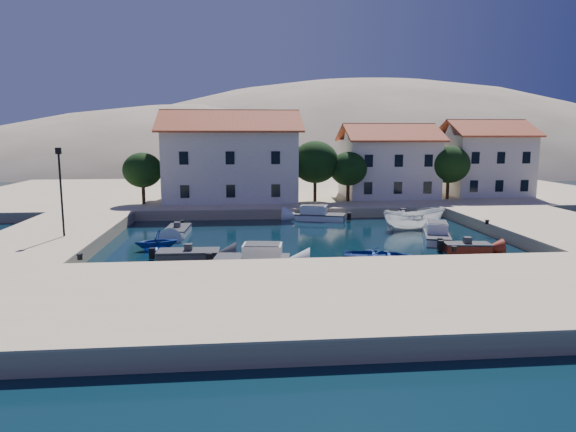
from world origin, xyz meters
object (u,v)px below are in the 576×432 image
object	(u,v)px
building_right	(484,157)
cabin_cruiser_east	(437,235)
cabin_cruiser_south	(252,259)
rowboat_south	(378,260)
building_mid	(388,160)
building_left	(231,155)
lamppost	(61,183)
boat_east	(414,230)

from	to	relation	value
building_right	cabin_cruiser_east	distance (m)	26.32
cabin_cruiser_south	rowboat_south	bearing A→B (deg)	12.62
cabin_cruiser_south	cabin_cruiser_east	size ratio (longest dim) A/B	1.00
cabin_cruiser_east	building_mid	bearing A→B (deg)	11.43
building_left	building_mid	size ratio (longest dim) A/B	1.40
rowboat_south	lamppost	bearing A→B (deg)	89.67
building_right	lamppost	distance (m)	46.98
cabin_cruiser_east	rowboat_south	bearing A→B (deg)	148.94
building_left	lamppost	bearing A→B (deg)	-119.90
rowboat_south	cabin_cruiser_east	xyz separation A→B (m)	(6.09, 5.43, 0.48)
building_right	lamppost	world-z (taller)	building_right
cabin_cruiser_east	building_left	bearing A→B (deg)	56.18
building_left	rowboat_south	distance (m)	27.59
building_mid	rowboat_south	world-z (taller)	building_mid
building_mid	cabin_cruiser_east	size ratio (longest dim) A/B	2.17
building_mid	boat_east	bearing A→B (deg)	-98.04
lamppost	boat_east	bearing A→B (deg)	10.78
building_right	cabin_cruiser_south	bearing A→B (deg)	-135.60
building_mid	boat_east	xyz separation A→B (m)	(-2.23, -15.81, -5.22)
cabin_cruiser_south	lamppost	bearing A→B (deg)	164.03
building_left	building_right	bearing A→B (deg)	3.81
building_left	building_mid	world-z (taller)	building_left
building_left	boat_east	xyz separation A→B (m)	(15.77, -14.81, -5.94)
boat_east	cabin_cruiser_east	bearing A→B (deg)	179.69
rowboat_south	cabin_cruiser_east	world-z (taller)	cabin_cruiser_east
building_mid	lamppost	size ratio (longest dim) A/B	1.69
building_mid	building_left	bearing A→B (deg)	-176.82
lamppost	building_mid	bearing A→B (deg)	35.45
lamppost	building_right	bearing A→B (deg)	27.93
building_right	cabin_cruiser_south	xyz separation A→B (m)	(-28.37, -27.78, -5.00)
building_right	boat_east	distance (m)	22.69
building_mid	cabin_cruiser_south	distance (m)	31.75
building_left	cabin_cruiser_south	distance (m)	26.41
cabin_cruiser_south	building_left	bearing A→B (deg)	101.42
rowboat_south	building_left	bearing A→B (deg)	34.49
cabin_cruiser_south	rowboat_south	world-z (taller)	cabin_cruiser_south
rowboat_south	cabin_cruiser_south	bearing A→B (deg)	107.93
cabin_cruiser_south	rowboat_south	size ratio (longest dim) A/B	1.08
building_right	cabin_cruiser_east	xyz separation A→B (m)	(-14.09, -21.66, -5.00)
building_right	lamppost	size ratio (longest dim) A/B	1.52
lamppost	cabin_cruiser_east	size ratio (longest dim) A/B	1.29
building_left	building_right	world-z (taller)	building_left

